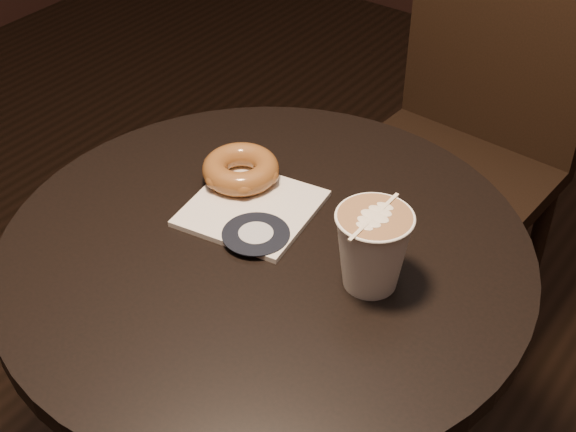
% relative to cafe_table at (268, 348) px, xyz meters
% --- Properties ---
extents(cafe_table, '(0.70, 0.70, 0.75)m').
position_rel_cafe_table_xyz_m(cafe_table, '(0.00, 0.00, 0.00)').
color(cafe_table, black).
rests_on(cafe_table, ground).
extents(chair, '(0.43, 0.43, 1.02)m').
position_rel_cafe_table_xyz_m(chair, '(-0.04, 0.74, 0.02)').
color(chair, black).
rests_on(chair, ground).
extents(pastry_bag, '(0.19, 0.19, 0.01)m').
position_rel_cafe_table_xyz_m(pastry_bag, '(-0.06, 0.05, 0.20)').
color(pastry_bag, white).
rests_on(pastry_bag, cafe_table).
extents(doughnut, '(0.11, 0.11, 0.04)m').
position_rel_cafe_table_xyz_m(doughnut, '(-0.11, 0.09, 0.23)').
color(doughnut, brown).
rests_on(doughnut, pastry_bag).
extents(latte_cup, '(0.09, 0.09, 0.10)m').
position_rel_cafe_table_xyz_m(latte_cup, '(0.15, 0.02, 0.25)').
color(latte_cup, white).
rests_on(latte_cup, cafe_table).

